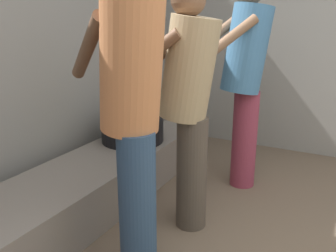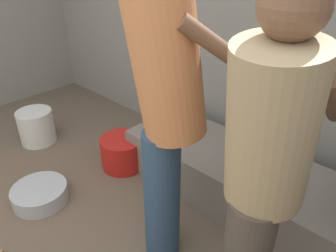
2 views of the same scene
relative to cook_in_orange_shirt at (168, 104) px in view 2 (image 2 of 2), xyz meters
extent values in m
cube|color=gray|center=(-0.21, 1.18, 0.23)|extent=(5.49, 0.20, 2.37)
cube|color=slate|center=(0.43, 0.66, -0.79)|extent=(2.48, 0.60, 0.34)
cylinder|color=navy|center=(-0.02, -0.03, -0.56)|extent=(0.20, 0.20, 0.80)
cylinder|color=#D17F4C|center=(0.00, 0.00, 0.17)|extent=(0.46, 0.49, 0.69)
cylinder|color=brown|center=(0.24, 0.13, 0.24)|extent=(0.33, 0.45, 0.37)
cylinder|color=brown|center=(0.02, 0.27, 0.24)|extent=(0.33, 0.45, 0.37)
cylinder|color=tan|center=(0.53, -0.06, 0.10)|extent=(0.35, 0.42, 0.64)
sphere|color=brown|center=(0.53, -0.05, 0.49)|extent=(0.21, 0.21, 0.21)
cylinder|color=brown|center=(0.63, 0.19, 0.16)|extent=(0.13, 0.46, 0.35)
cylinder|color=brown|center=(0.37, 0.15, 0.16)|extent=(0.13, 0.46, 0.35)
cylinder|color=red|center=(-0.84, 0.35, -0.83)|extent=(0.36, 0.36, 0.25)
cylinder|color=silver|center=(-1.71, 0.05, -0.80)|extent=(0.31, 0.31, 0.31)
cylinder|color=#B7B7BC|center=(-0.94, -0.33, -0.90)|extent=(0.38, 0.38, 0.12)
camera|label=1|loc=(-1.45, -0.98, 0.39)|focal=38.62mm
camera|label=2|loc=(0.93, -0.98, 0.64)|focal=34.36mm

